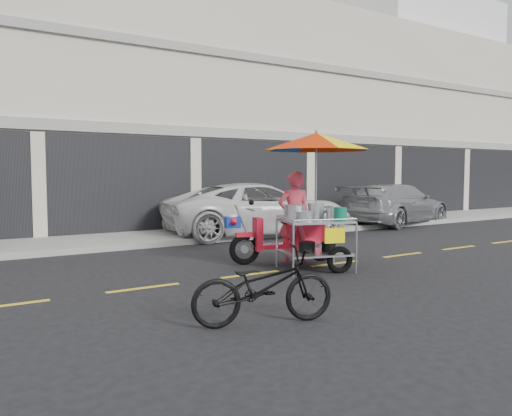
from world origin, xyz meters
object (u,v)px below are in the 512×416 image
near_bicycle (263,286)px  food_vendor_rig (307,182)px  white_pickup (259,209)px  silver_pickup (396,204)px

near_bicycle → food_vendor_rig: food_vendor_rig is taller
white_pickup → near_bicycle: size_ratio=3.15×
white_pickup → near_bicycle: 8.65m
white_pickup → near_bicycle: white_pickup is taller
silver_pickup → near_bicycle: (-10.40, -7.31, -0.26)m
silver_pickup → white_pickup: bearing=76.8°
white_pickup → silver_pickup: white_pickup is taller
food_vendor_rig → silver_pickup: bearing=48.6°
silver_pickup → food_vendor_rig: 9.00m
near_bicycle → food_vendor_rig: 4.02m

